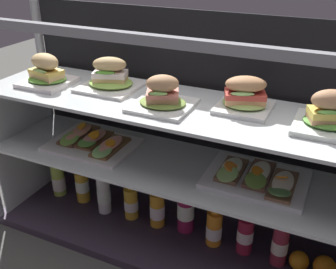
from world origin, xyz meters
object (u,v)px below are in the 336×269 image
(plated_roll_sandwich_mid_right, at_px, (46,73))
(orange_fruit_rolled_forward, at_px, (299,261))
(juice_bottle_front_fourth, at_px, (280,242))
(juice_bottle_front_right_end, at_px, (131,202))
(open_sandwich_tray_mid_left, at_px, (256,178))
(open_sandwich_tray_far_right, at_px, (93,142))
(orange_fruit_beside_bottles, at_px, (325,267))
(juice_bottle_back_left, at_px, (214,227))
(juice_bottle_back_center, at_px, (186,210))
(juice_bottle_front_second, at_px, (157,208))
(juice_bottle_tucked_behind, at_px, (58,178))
(plated_roll_sandwich_mid_left, at_px, (162,96))
(juice_bottle_near_post, at_px, (82,184))
(plated_roll_sandwich_near_left_corner, at_px, (245,97))
(juice_bottle_front_middle, at_px, (245,233))
(plated_roll_sandwich_right_of_center, at_px, (110,78))
(juice_bottle_back_right, at_px, (104,191))
(plated_roll_sandwich_left_of_center, at_px, (329,116))

(plated_roll_sandwich_mid_right, bearing_deg, orange_fruit_rolled_forward, 3.11)
(juice_bottle_front_fourth, bearing_deg, juice_bottle_front_right_end, 179.48)
(plated_roll_sandwich_mid_right, relative_size, open_sandwich_tray_mid_left, 0.53)
(open_sandwich_tray_far_right, bearing_deg, orange_fruit_beside_bottles, 1.85)
(plated_roll_sandwich_mid_right, relative_size, juice_bottle_back_left, 0.92)
(juice_bottle_front_right_end, bearing_deg, plated_roll_sandwich_mid_right, -169.27)
(juice_bottle_back_center, bearing_deg, juice_bottle_front_second, -169.77)
(plated_roll_sandwich_mid_right, xyz_separation_m, orange_fruit_rolled_forward, (1.00, 0.05, -0.58))
(juice_bottle_tucked_behind, bearing_deg, juice_bottle_front_fourth, -0.77)
(juice_bottle_front_right_end, height_order, orange_fruit_rolled_forward, juice_bottle_front_right_end)
(plated_roll_sandwich_mid_left, xyz_separation_m, orange_fruit_rolled_forward, (0.51, 0.07, -0.57))
(juice_bottle_near_post, bearing_deg, juice_bottle_back_center, 1.00)
(plated_roll_sandwich_near_left_corner, height_order, open_sandwich_tray_far_right, plated_roll_sandwich_near_left_corner)
(juice_bottle_tucked_behind, height_order, juice_bottle_front_right_end, juice_bottle_tucked_behind)
(plated_roll_sandwich_mid_left, height_order, juice_bottle_back_left, plated_roll_sandwich_mid_left)
(juice_bottle_front_middle, distance_m, orange_fruit_beside_bottles, 0.29)
(open_sandwich_tray_far_right, distance_m, juice_bottle_front_right_end, 0.31)
(plated_roll_sandwich_right_of_center, relative_size, juice_bottle_near_post, 1.09)
(plated_roll_sandwich_mid_left, distance_m, juice_bottle_back_center, 0.52)
(juice_bottle_tucked_behind, bearing_deg, juice_bottle_front_middle, -0.46)
(plated_roll_sandwich_right_of_center, height_order, juice_bottle_front_middle, plated_roll_sandwich_right_of_center)
(juice_bottle_back_center, distance_m, orange_fruit_beside_bottles, 0.54)
(plated_roll_sandwich_mid_right, bearing_deg, plated_roll_sandwich_mid_left, -2.13)
(plated_roll_sandwich_mid_left, bearing_deg, juice_bottle_front_middle, 14.40)
(orange_fruit_rolled_forward, bearing_deg, open_sandwich_tray_far_right, -178.09)
(open_sandwich_tray_far_right, bearing_deg, juice_bottle_front_fourth, 1.97)
(juice_bottle_near_post, distance_m, juice_bottle_back_center, 0.50)
(juice_bottle_front_right_end, height_order, juice_bottle_back_left, juice_bottle_front_right_end)
(open_sandwich_tray_far_right, bearing_deg, juice_bottle_back_right, 41.93)
(plated_roll_sandwich_left_of_center, xyz_separation_m, juice_bottle_back_center, (-0.46, 0.05, -0.52))
(open_sandwich_tray_mid_left, height_order, juice_bottle_back_right, open_sandwich_tray_mid_left)
(plated_roll_sandwich_mid_right, relative_size, orange_fruit_beside_bottles, 2.26)
(plated_roll_sandwich_right_of_center, xyz_separation_m, juice_bottle_back_left, (0.44, -0.02, -0.53))
(plated_roll_sandwich_left_of_center, xyz_separation_m, juice_bottle_back_right, (-0.82, 0.01, -0.51))
(plated_roll_sandwich_right_of_center, xyz_separation_m, juice_bottle_front_fourth, (0.69, -0.01, -0.52))
(plated_roll_sandwich_left_of_center, xyz_separation_m, juice_bottle_tucked_behind, (-1.09, 0.03, -0.53))
(orange_fruit_rolled_forward, bearing_deg, juice_bottle_back_right, -179.26)
(plated_roll_sandwich_right_of_center, xyz_separation_m, orange_fruit_rolled_forward, (0.76, -0.01, -0.57))
(plated_roll_sandwich_right_of_center, height_order, juice_bottle_front_right_end, plated_roll_sandwich_right_of_center)
(plated_roll_sandwich_right_of_center, relative_size, juice_bottle_tucked_behind, 0.96)
(open_sandwich_tray_far_right, bearing_deg, plated_roll_sandwich_mid_left, -7.71)
(open_sandwich_tray_mid_left, height_order, juice_bottle_front_middle, open_sandwich_tray_mid_left)
(plated_roll_sandwich_mid_right, relative_size, plated_roll_sandwich_mid_left, 0.92)
(juice_bottle_back_right, distance_m, juice_bottle_front_fourth, 0.75)
(juice_bottle_front_right_end, height_order, juice_bottle_back_center, juice_bottle_back_center)
(open_sandwich_tray_far_right, relative_size, juice_bottle_tucked_behind, 1.56)
(open_sandwich_tray_far_right, bearing_deg, orange_fruit_rolled_forward, 1.91)
(juice_bottle_back_right, relative_size, juice_bottle_front_second, 1.24)
(plated_roll_sandwich_near_left_corner, xyz_separation_m, open_sandwich_tray_far_right, (-0.58, -0.05, -0.27))
(plated_roll_sandwich_near_left_corner, height_order, juice_bottle_front_second, plated_roll_sandwich_near_left_corner)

